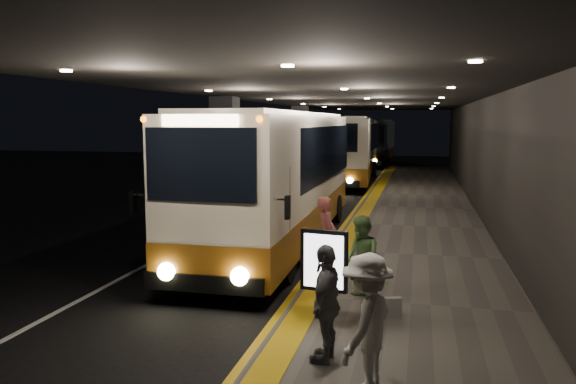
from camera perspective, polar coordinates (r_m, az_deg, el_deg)
The scene contains 18 objects.
ground at distance 15.04m, azimuth -5.97°, elevation -6.69°, with size 90.00×90.00×0.00m, color black.
lane_line_white at distance 20.24m, azimuth -6.14°, elevation -3.05°, with size 0.12×50.00×0.01m, color silver.
kerb_stripe_yellow at distance 19.28m, azimuth 5.60°, elevation -3.56°, with size 0.18×50.00×0.01m, color gold.
sidewalk at distance 19.11m, azimuth 12.77°, elevation -3.60°, with size 4.50×50.00×0.15m, color #514C44.
tactile_strip at distance 19.19m, azimuth 7.09°, elevation -3.17°, with size 0.50×50.00×0.01m, color gold.
terminal_wall at distance 18.91m, azimuth 19.87°, elevation 4.97°, with size 0.10×50.00×6.00m, color black.
support_columns at distance 18.92m, azimuth -6.38°, elevation 2.93°, with size 0.80×24.80×4.40m.
canopy at distance 18.94m, azimuth 6.23°, elevation 10.20°, with size 9.00×50.00×0.40m, color black.
coach_main at distance 16.20m, azimuth -0.93°, elevation 0.81°, with size 2.64×12.06×3.74m.
coach_second at distance 33.19m, azimuth 6.31°, elevation 4.08°, with size 3.17×11.98×3.73m.
coach_third at distance 47.01m, azimuth 8.53°, elevation 4.89°, with size 3.16×11.55×3.58m.
passenger_boarding at distance 12.59m, azimuth 3.94°, elevation -4.54°, with size 0.65×0.43×1.79m, color #CA635E.
passenger_waiting_green at distance 10.91m, azimuth 7.43°, elevation -6.77°, with size 0.81×0.50×1.67m, color #507641.
passenger_waiting_white at distance 7.37m, azimuth 7.99°, elevation -13.14°, with size 1.18×0.55×1.82m, color silver.
passenger_waiting_grey at distance 8.26m, azimuth 3.92°, elevation -11.17°, with size 1.01×0.52×1.72m, color #525055.
bag_polka at distance 10.27m, azimuth 10.57°, elevation -11.49°, with size 0.31×0.13×0.37m, color black.
info_sign at distance 9.35m, azimuth 3.67°, elevation -7.19°, with size 0.80×0.23×1.69m.
stanchion_post at distance 11.00m, azimuth 3.39°, elevation -7.91°, with size 0.05×0.05×1.18m, color black.
Camera 1 is at (4.83, -13.77, 3.62)m, focal length 35.00 mm.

